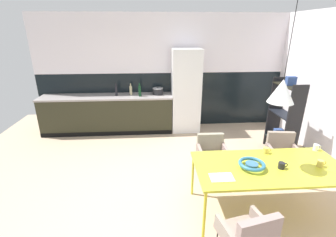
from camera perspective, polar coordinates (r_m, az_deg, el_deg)
name	(u,v)px	position (r m, az deg, el deg)	size (l,w,h in m)	color
ground_plane	(175,199)	(3.85, 1.57, -18.62)	(8.16, 8.16, 0.00)	tan
back_wall_splashback_dark	(164,99)	(6.27, -0.97, 4.62)	(6.28, 0.12, 1.40)	black
back_wall_panel_upper	(164,44)	(6.04, -1.06, 17.51)	(6.28, 0.12, 1.40)	white
kitchen_counter	(108,114)	(6.10, -14.19, 1.11)	(3.17, 0.63, 0.92)	#2C2B1C
refrigerator_column	(186,91)	(5.90, 4.26, 6.58)	(0.69, 0.60, 2.01)	silver
dining_table	(270,168)	(3.52, 23.17, -10.93)	(1.99, 0.93, 0.73)	gold
armchair_near_window	(282,150)	(4.58, 25.59, -6.76)	(0.54, 0.52, 0.77)	gray
armchair_head_of_table	(250,234)	(2.80, 18.94, -24.72)	(0.57, 0.56, 0.79)	gray
armchair_by_stool	(211,150)	(4.17, 10.37, -7.51)	(0.49, 0.47, 0.75)	gray
fruit_bowl	(252,164)	(3.34, 19.42, -10.32)	(0.35, 0.35, 0.08)	#33607F
open_book	(222,177)	(3.06, 12.73, -13.61)	(0.29, 0.19, 0.02)	white
mug_short_terracotta	(266,150)	(3.78, 22.43, -7.08)	(0.12, 0.08, 0.09)	gold
mug_dark_espresso	(282,165)	(3.48, 25.58, -10.11)	(0.13, 0.09, 0.08)	black
mug_tall_blue	(320,163)	(3.77, 32.68, -9.04)	(0.12, 0.08, 0.09)	gold
mug_white_ceramic	(316,147)	(4.21, 31.94, -5.89)	(0.12, 0.07, 0.10)	white
cooking_pot	(158,91)	(5.91, -2.48, 6.57)	(0.26, 0.26, 0.18)	black
bottle_spice_small	(140,91)	(5.75, -6.77, 6.59)	(0.07, 0.07, 0.32)	#0F3319
bottle_vinegar_dark	(116,90)	(5.91, -12.30, 6.57)	(0.06, 0.06, 0.30)	black
bottle_oil_tall	(131,90)	(5.92, -8.90, 6.73)	(0.07, 0.07, 0.28)	tan
open_shelf_unit	(284,116)	(5.32, 25.96, 0.54)	(0.30, 0.75, 1.60)	black
pendant_lamp_over_table_near	(282,91)	(3.15, 25.62, 5.96)	(0.31, 0.31, 1.15)	black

